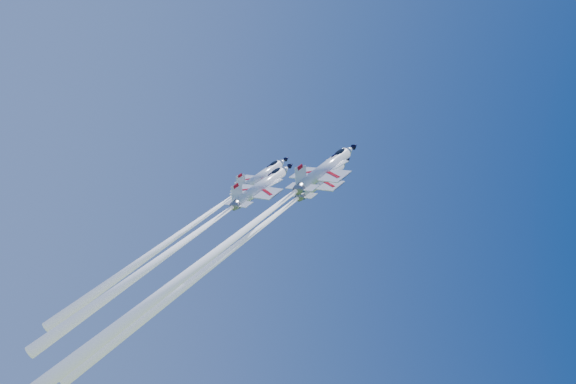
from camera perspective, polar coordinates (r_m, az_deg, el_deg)
name	(u,v)px	position (r m, az deg, el deg)	size (l,w,h in m)	color
jet_lead	(241,242)	(110.38, -4.18, -4.46)	(48.82, 21.95, 46.44)	white
jet_left	(192,225)	(114.73, -8.50, -2.91)	(40.68, 18.36, 38.32)	white
jet_right	(235,238)	(99.63, -4.76, -4.07)	(50.33, 22.67, 47.66)	white
jet_slot	(190,237)	(104.54, -8.69, -4.01)	(40.23, 18.24, 37.46)	white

